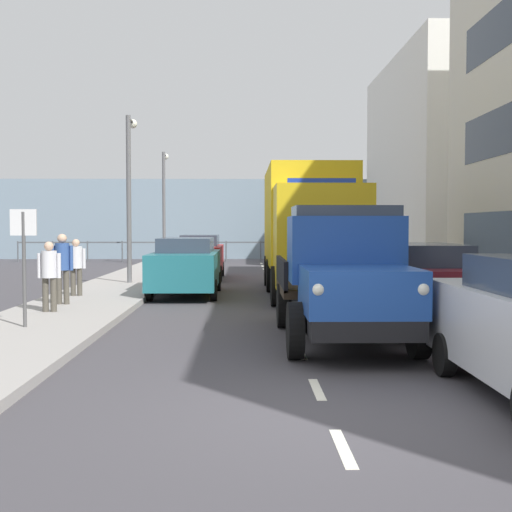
% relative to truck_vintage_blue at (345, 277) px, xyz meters
% --- Properties ---
extents(ground_plane, '(80.00, 80.00, 0.00)m').
position_rel_truck_vintage_blue_xyz_m(ground_plane, '(0.83, -7.37, -1.18)').
color(ground_plane, '#423F44').
extents(sidewalk_left, '(2.80, 39.63, 0.15)m').
position_rel_truck_vintage_blue_xyz_m(sidewalk_left, '(-4.19, -7.37, -1.10)').
color(sidewalk_left, '#9E9993').
rests_on(sidewalk_left, ground_plane).
extents(sidewalk_right, '(2.80, 39.63, 0.15)m').
position_rel_truck_vintage_blue_xyz_m(sidewalk_right, '(5.86, -7.37, -1.10)').
color(sidewalk_right, '#9E9993').
rests_on(sidewalk_right, ground_plane).
extents(road_centreline_markings, '(0.12, 36.17, 0.01)m').
position_rel_truck_vintage_blue_xyz_m(road_centreline_markings, '(0.83, -7.18, -1.17)').
color(road_centreline_markings, silver).
rests_on(road_centreline_markings, ground_plane).
extents(building_far_block, '(6.48, 13.02, 10.38)m').
position_rel_truck_vintage_blue_xyz_m(building_far_block, '(-8.83, -21.60, 4.01)').
color(building_far_block, silver).
rests_on(building_far_block, ground_plane).
extents(sea_horizon, '(80.00, 0.80, 5.00)m').
position_rel_truck_vintage_blue_xyz_m(sea_horizon, '(0.83, -30.18, 1.32)').
color(sea_horizon, gray).
rests_on(sea_horizon, ground_plane).
extents(seawall_railing, '(28.08, 0.08, 1.20)m').
position_rel_truck_vintage_blue_xyz_m(seawall_railing, '(0.83, -26.58, -0.26)').
color(seawall_railing, '#4C5156').
rests_on(seawall_railing, ground_plane).
extents(truck_vintage_blue, '(2.17, 5.64, 2.43)m').
position_rel_truck_vintage_blue_xyz_m(truck_vintage_blue, '(0.00, 0.00, 0.00)').
color(truck_vintage_blue, black).
rests_on(truck_vintage_blue, ground_plane).
extents(lorry_cargo_yellow, '(2.58, 8.20, 3.87)m').
position_rel_truck_vintage_blue_xyz_m(lorry_cargo_yellow, '(-0.22, -8.32, 0.90)').
color(lorry_cargo_yellow, gold).
rests_on(lorry_cargo_yellow, ground_plane).
extents(car_maroon_kerbside_1, '(1.77, 4.42, 1.72)m').
position_rel_truck_vintage_blue_xyz_m(car_maroon_kerbside_1, '(-1.85, -1.88, -0.28)').
color(car_maroon_kerbside_1, maroon).
rests_on(car_maroon_kerbside_1, ground_plane).
extents(car_navy_kerbside_2, '(1.88, 4.09, 1.72)m').
position_rel_truck_vintage_blue_xyz_m(car_navy_kerbside_2, '(-1.85, -7.98, -0.28)').
color(car_navy_kerbside_2, navy).
rests_on(car_navy_kerbside_2, ground_plane).
extents(car_teal_oppositeside_0, '(1.97, 4.59, 1.72)m').
position_rel_truck_vintage_blue_xyz_m(car_teal_oppositeside_0, '(3.51, -8.15, -0.28)').
color(car_teal_oppositeside_0, '#1E6670').
rests_on(car_teal_oppositeside_0, ground_plane).
extents(car_red_oppositeside_1, '(1.81, 4.27, 1.72)m').
position_rel_truck_vintage_blue_xyz_m(car_red_oppositeside_1, '(3.51, -14.31, -0.28)').
color(car_red_oppositeside_1, '#B21E1E').
rests_on(car_red_oppositeside_1, ground_plane).
extents(pedestrian_couple_b, '(0.53, 0.34, 1.58)m').
position_rel_truck_vintage_blue_xyz_m(pedestrian_couple_b, '(6.15, -3.33, -0.10)').
color(pedestrian_couple_b, '#4C473D').
rests_on(pedestrian_couple_b, sidewalk_right).
extents(pedestrian_by_lamp, '(0.53, 0.34, 1.74)m').
position_rel_truck_vintage_blue_xyz_m(pedestrian_by_lamp, '(6.25, -4.75, -0.00)').
color(pedestrian_by_lamp, '#4C473D').
rests_on(pedestrian_by_lamp, sidewalk_right).
extents(pedestrian_with_bag, '(0.53, 0.34, 1.57)m').
position_rel_truck_vintage_blue_xyz_m(pedestrian_with_bag, '(6.42, -6.73, -0.11)').
color(pedestrian_with_bag, '#4C473D').
rests_on(pedestrian_with_bag, sidewalk_right).
extents(lamp_post_promenade, '(0.32, 1.14, 5.67)m').
position_rel_truck_vintage_blue_xyz_m(lamp_post_promenade, '(5.69, -11.12, 2.40)').
color(lamp_post_promenade, '#59595B').
rests_on(lamp_post_promenade, sidewalk_right).
extents(lamp_post_far, '(0.32, 1.14, 5.76)m').
position_rel_truck_vintage_blue_xyz_m(lamp_post_far, '(5.95, -23.01, 2.45)').
color(lamp_post_far, '#59595B').
rests_on(lamp_post_far, sidewalk_right).
extents(street_sign, '(0.50, 0.07, 2.25)m').
position_rel_truck_vintage_blue_xyz_m(street_sign, '(5.96, -1.10, 0.50)').
color(street_sign, '#4C4C4C').
rests_on(street_sign, sidewalk_right).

